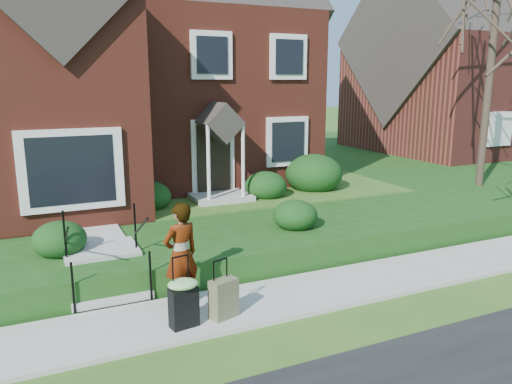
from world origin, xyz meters
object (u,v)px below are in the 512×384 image
front_steps (105,266)px  suitcase_olive (224,298)px  woman (181,255)px  suitcase_black (184,300)px

front_steps → suitcase_olive: size_ratio=2.04×
front_steps → woman: woman is taller
front_steps → woman: (1.09, -1.45, 0.52)m
front_steps → suitcase_olive: 2.70m
front_steps → suitcase_black: 2.40m
suitcase_olive → woman: bearing=105.7°
woman → suitcase_olive: size_ratio=1.86×
suitcase_black → woman: bearing=66.5°
front_steps → suitcase_olive: front_steps is taller
woman → suitcase_black: woman is taller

